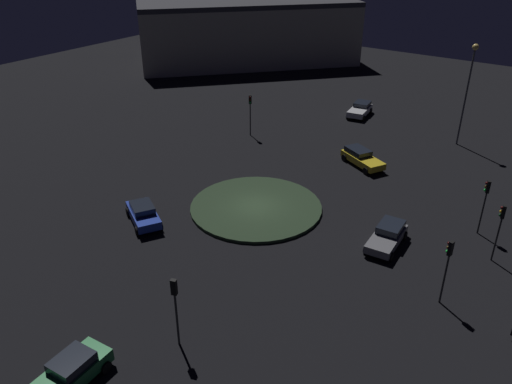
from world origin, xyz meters
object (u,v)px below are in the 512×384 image
object	(u,v)px
car_silver	(360,109)
traffic_light_south	(175,299)
traffic_light_northwest	(250,107)
car_green	(69,374)
car_blue	(143,214)
store_building	(246,30)
car_yellow	(362,158)
traffic_light_east_near	(500,222)
traffic_light_east_far	(448,260)
car_grey	(388,236)
traffic_light_east	(485,197)
streetlamp_north	(469,79)

from	to	relation	value
car_silver	traffic_light_south	size ratio (longest dim) A/B	1.03
traffic_light_south	traffic_light_northwest	bearing A→B (deg)	9.11
car_green	car_blue	bearing A→B (deg)	-151.36
car_blue	store_building	size ratio (longest dim) A/B	0.13
car_yellow	traffic_light_northwest	distance (m)	12.94
car_blue	store_building	world-z (taller)	store_building
car_silver	traffic_light_northwest	xyz separation A→B (m)	(-6.75, -12.43, 2.35)
car_green	car_silver	bearing A→B (deg)	-177.33
traffic_light_south	traffic_light_east_near	distance (m)	21.15
traffic_light_northwest	traffic_light_east_far	world-z (taller)	traffic_light_northwest
car_blue	car_grey	world-z (taller)	car_blue
traffic_light_east	traffic_light_northwest	size ratio (longest dim) A/B	0.97
streetlamp_north	traffic_light_east_near	bearing A→B (deg)	-68.04
car_silver	traffic_light_south	world-z (taller)	traffic_light_south
car_grey	traffic_light_northwest	bearing A→B (deg)	-123.47
car_grey	traffic_light_northwest	xyz separation A→B (m)	(-19.80, 11.30, 2.37)
car_blue	traffic_light_south	distance (m)	13.30
traffic_light_east	car_blue	bearing A→B (deg)	9.21
traffic_light_northwest	streetlamp_north	distance (m)	21.38
car_grey	streetlamp_north	world-z (taller)	streetlamp_north
streetlamp_north	store_building	size ratio (longest dim) A/B	0.29
traffic_light_northwest	traffic_light_east_far	xyz separation A→B (m)	(24.74, -15.31, -0.05)
car_yellow	car_silver	xyz separation A→B (m)	(-5.98, 12.62, -0.03)
streetlamp_north	traffic_light_east_far	bearing A→B (deg)	-76.19
traffic_light_northwest	traffic_light_south	world-z (taller)	traffic_light_northwest
car_green	store_building	world-z (taller)	store_building
car_grey	streetlamp_north	xyz separation A→B (m)	(-1.31, 21.38, 6.00)
traffic_light_northwest	traffic_light_south	size ratio (longest dim) A/B	1.03
car_green	streetlamp_north	distance (m)	42.73
car_green	traffic_light_northwest	distance (m)	34.04
car_silver	traffic_light_east	bearing A→B (deg)	35.76
traffic_light_south	traffic_light_east_far	bearing A→B (deg)	-61.58
traffic_light_south	traffic_light_east	bearing A→B (deg)	-45.67
car_yellow	car_grey	distance (m)	13.17
car_blue	car_yellow	xyz separation A→B (m)	(8.90, 18.77, -0.02)
traffic_light_east_near	car_silver	bearing A→B (deg)	-59.09
traffic_light_south	store_building	size ratio (longest dim) A/B	0.12
car_yellow	car_blue	bearing A→B (deg)	-87.42
car_blue	car_yellow	bearing A→B (deg)	-85.32
car_yellow	traffic_light_south	bearing A→B (deg)	-58.32
car_silver	car_green	bearing A→B (deg)	-1.21
traffic_light_northwest	car_silver	bearing A→B (deg)	114.21
traffic_light_east	traffic_light_south	distance (m)	22.87
traffic_light_east	car_green	bearing A→B (deg)	41.46
streetlamp_north	car_grey	bearing A→B (deg)	-86.50
car_silver	traffic_light_northwest	bearing A→B (deg)	-36.59
car_green	traffic_light_east_near	bearing A→B (deg)	143.84
traffic_light_northwest	streetlamp_north	bearing A→B (deg)	81.30
car_green	car_silver	xyz separation A→B (m)	(-5.34, 44.17, -0.05)
car_yellow	streetlamp_north	bearing A→B (deg)	88.65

